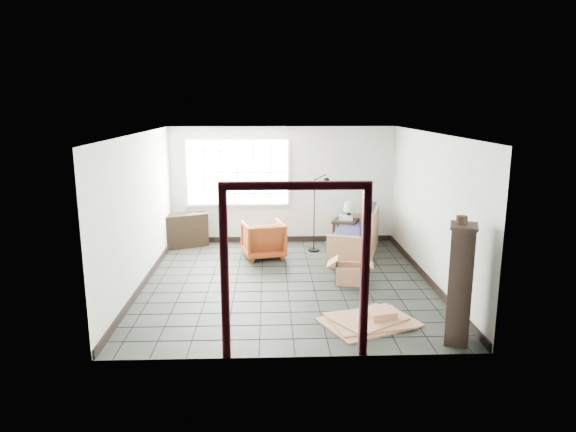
{
  "coord_description": "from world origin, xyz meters",
  "views": [
    {
      "loc": [
        -0.31,
        -8.6,
        3.08
      ],
      "look_at": [
        0.03,
        0.3,
        1.13
      ],
      "focal_mm": 32.0,
      "sensor_mm": 36.0,
      "label": 1
    }
  ],
  "objects_px": {
    "side_table": "(345,224)",
    "armchair": "(263,238)",
    "tall_shelf": "(460,283)",
    "futon_sofa": "(358,238)"
  },
  "relations": [
    {
      "from": "armchair",
      "to": "tall_shelf",
      "type": "distance_m",
      "value": 4.73
    },
    {
      "from": "futon_sofa",
      "to": "tall_shelf",
      "type": "xyz_separation_m",
      "value": [
        0.62,
        -4.05,
        0.47
      ]
    },
    {
      "from": "side_table",
      "to": "armchair",
      "type": "bearing_deg",
      "value": -154.49
    },
    {
      "from": "side_table",
      "to": "tall_shelf",
      "type": "height_order",
      "value": "tall_shelf"
    },
    {
      "from": "futon_sofa",
      "to": "side_table",
      "type": "relative_size",
      "value": 3.41
    },
    {
      "from": "futon_sofa",
      "to": "armchair",
      "type": "relative_size",
      "value": 2.79
    },
    {
      "from": "armchair",
      "to": "tall_shelf",
      "type": "xyz_separation_m",
      "value": [
        2.58,
        -3.94,
        0.4
      ]
    },
    {
      "from": "futon_sofa",
      "to": "armchair",
      "type": "height_order",
      "value": "futon_sofa"
    },
    {
      "from": "armchair",
      "to": "side_table",
      "type": "bearing_deg",
      "value": -167.82
    },
    {
      "from": "futon_sofa",
      "to": "tall_shelf",
      "type": "height_order",
      "value": "tall_shelf"
    }
  ]
}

